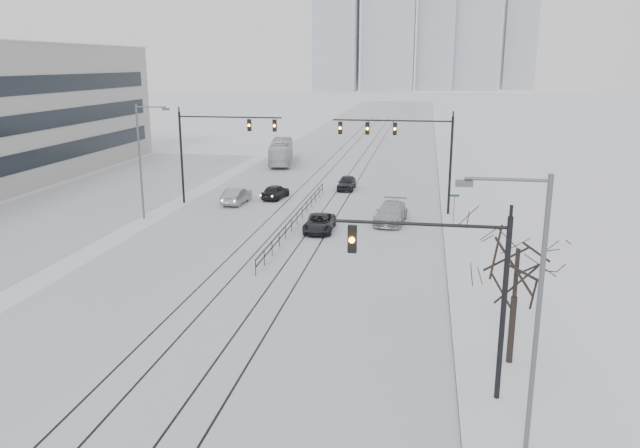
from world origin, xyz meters
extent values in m
cube|color=silver|center=(0.00, 60.00, 0.01)|extent=(22.00, 260.00, 0.02)
cube|color=silver|center=(13.50, 60.00, 0.08)|extent=(5.00, 260.00, 0.16)
cube|color=gray|center=(11.05, 60.00, 0.06)|extent=(0.10, 260.00, 0.12)
cube|color=silver|center=(-20.00, 35.00, 0.01)|extent=(14.00, 60.00, 0.03)
cube|color=black|center=(-2.60, 40.00, 0.02)|extent=(0.10, 180.00, 0.01)
cube|color=black|center=(-1.20, 40.00, 0.02)|extent=(0.10, 180.00, 0.01)
cube|color=black|center=(1.20, 40.00, 0.02)|extent=(0.10, 180.00, 0.01)
cube|color=black|center=(2.60, 40.00, 0.02)|extent=(0.10, 180.00, 0.01)
cube|color=#A9B0BA|center=(-30.00, 260.00, 27.50)|extent=(18.00, 18.00, 55.00)
cube|color=#A9B0BA|center=(-8.00, 268.00, 36.00)|extent=(22.00, 22.00, 72.00)
cube|color=#A9B0BA|center=(12.00, 276.00, 24.00)|extent=(16.00, 16.00, 48.00)
cube|color=#A9B0BA|center=(30.00, 284.00, 32.00)|extent=(20.00, 20.00, 64.00)
cube|color=#A9B0BA|center=(50.00, 292.00, 20.00)|extent=(14.00, 14.00, 40.00)
cylinder|color=black|center=(12.40, 6.00, 3.50)|extent=(0.20, 0.20, 7.00)
cylinder|color=black|center=(9.40, 6.00, 6.60)|extent=(6.00, 0.12, 0.12)
cube|color=black|center=(7.00, 6.00, 5.95)|extent=(0.32, 0.24, 1.00)
sphere|color=orange|center=(7.00, 5.86, 5.95)|extent=(0.22, 0.22, 0.22)
cylinder|color=black|center=(11.50, 35.00, 4.00)|extent=(0.20, 0.20, 8.00)
cylinder|color=black|center=(6.75, 35.00, 7.60)|extent=(9.50, 0.12, 0.12)
cube|color=black|center=(2.60, 35.00, 6.95)|extent=(0.32, 0.24, 1.00)
sphere|color=orange|center=(2.60, 34.86, 6.95)|extent=(0.22, 0.22, 0.22)
cube|color=black|center=(4.80, 35.00, 6.95)|extent=(0.32, 0.24, 1.00)
sphere|color=orange|center=(4.80, 34.86, 6.95)|extent=(0.22, 0.22, 0.22)
cube|color=black|center=(7.00, 35.00, 6.95)|extent=(0.32, 0.24, 1.00)
sphere|color=orange|center=(7.00, 34.86, 6.95)|extent=(0.22, 0.22, 0.22)
cylinder|color=black|center=(-11.50, 36.00, 4.00)|extent=(0.20, 0.20, 8.00)
cylinder|color=black|center=(-7.00, 36.00, 7.60)|extent=(9.00, 0.12, 0.12)
cube|color=black|center=(-3.10, 36.00, 6.95)|extent=(0.32, 0.24, 1.00)
sphere|color=orange|center=(-3.10, 35.86, 6.95)|extent=(0.22, 0.22, 0.22)
cube|color=black|center=(-5.30, 36.00, 6.95)|extent=(0.32, 0.24, 1.00)
sphere|color=orange|center=(-5.30, 35.86, 6.95)|extent=(0.22, 0.22, 0.22)
cylinder|color=#595B60|center=(13.00, 3.00, 4.50)|extent=(0.16, 0.16, 9.00)
cylinder|color=#595B60|center=(11.80, 3.00, 8.80)|extent=(2.40, 0.10, 0.10)
cube|color=#595B60|center=(10.60, 3.00, 8.65)|extent=(0.50, 0.25, 0.18)
cylinder|color=#595B60|center=(-12.50, 30.00, 4.50)|extent=(0.16, 0.16, 9.00)
cylinder|color=#595B60|center=(-11.30, 30.00, 8.80)|extent=(2.40, 0.10, 0.10)
cube|color=#595B60|center=(-10.10, 30.00, 8.65)|extent=(0.50, 0.25, 0.18)
cylinder|color=black|center=(13.20, 9.00, 1.50)|extent=(0.26, 0.26, 3.00)
cylinder|color=black|center=(13.20, 9.00, 3.75)|extent=(0.18, 0.18, 2.50)
cube|color=black|center=(0.00, 30.00, 0.95)|extent=(0.06, 24.00, 0.06)
cube|color=black|center=(0.00, 30.00, 0.55)|extent=(0.06, 24.00, 0.06)
cylinder|color=#595B60|center=(11.80, 32.00, 1.20)|extent=(0.06, 0.06, 2.40)
cube|color=#0C4C19|center=(11.80, 32.00, 2.30)|extent=(0.70, 0.04, 0.18)
imported|color=black|center=(-3.87, 38.97, 0.66)|extent=(2.15, 4.09, 1.33)
imported|color=gray|center=(-6.76, 36.41, 0.71)|extent=(1.70, 4.36, 1.42)
imported|color=black|center=(2.00, 28.45, 0.62)|extent=(2.17, 4.50, 1.23)
imported|color=#ABAFB3|center=(7.02, 31.90, 0.77)|extent=(2.66, 5.51, 1.55)
imported|color=black|center=(2.00, 44.30, 0.67)|extent=(1.61, 3.96, 1.35)
imported|color=silver|center=(-7.92, 58.86, 1.45)|extent=(4.20, 10.67, 2.90)
camera|label=1|loc=(9.43, -15.32, 12.05)|focal=35.00mm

